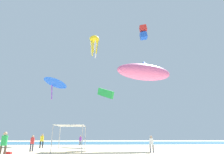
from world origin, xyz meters
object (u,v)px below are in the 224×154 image
Objects in this scene: person_leftmost at (4,142)px; person_rightmost at (32,142)px; person_near_tent at (151,143)px; person_central at (42,140)px; canopy_tent at (71,127)px; kite_inflatable_pink at (144,72)px; kite_octopus_yellow at (94,40)px; kite_delta_blue at (56,81)px; kite_box_red at (143,32)px; kite_parafoil_green at (105,93)px; person_far_shore at (80,139)px; cooler_box at (8,154)px.

person_rightmost is at bearing -96.44° from person_leftmost.
person_near_tent is at bearing -168.21° from person_leftmost.
person_leftmost is 1.00× the size of person_central.
kite_inflatable_pink is at bearing 30.24° from canopy_tent.
kite_octopus_yellow is at bearing 146.37° from kite_inflatable_pink.
kite_delta_blue is at bearing 27.25° from kite_octopus_yellow.
kite_box_red is at bearing -134.03° from person_leftmost.
person_near_tent is at bearing -59.90° from person_central.
person_near_tent is 11.92m from kite_inflatable_pink.
person_near_tent is at bearing -69.85° from person_rightmost.
person_rightmost is 0.50× the size of kite_box_red.
person_rightmost is 0.44× the size of kite_parafoil_green.
person_far_shore is 0.26× the size of kite_delta_blue.
person_near_tent is at bearing 6.46° from kite_delta_blue.
person_near_tent is 0.95× the size of person_far_shore.
kite_octopus_yellow is at bearing -119.44° from person_leftmost.
person_central is 6.45m from person_rightmost.
kite_parafoil_green is (3.83, 12.71, 6.47)m from canopy_tent.
person_near_tent is 0.24× the size of kite_delta_blue.
kite_octopus_yellow is at bearing 78.18° from canopy_tent.
kite_octopus_yellow reaches higher than kite_inflatable_pink.
person_rightmost is 0.25× the size of kite_delta_blue.
kite_box_red is (2.66, 9.97, 12.87)m from kite_inflatable_pink.
kite_box_red reaches higher than person_leftmost.
kite_parafoil_green is at bearing 40.40° from kite_delta_blue.
kite_inflatable_pink is at bearing 23.32° from kite_delta_blue.
canopy_tent reaches higher than person_rightmost.
kite_box_red is at bearing -18.60° from person_rightmost.
person_rightmost is at bearing -170.51° from person_near_tent.
person_near_tent is 16.61m from kite_parafoil_green.
canopy_tent is 2.10× the size of person_near_tent.
kite_parafoil_green is (8.83, 5.48, 7.88)m from person_central.
kite_inflatable_pink is 16.50m from kite_box_red.
kite_parafoil_green is at bearing -4.38° from person_rightmost.
kite_delta_blue is at bearing 133.54° from kite_inflatable_pink.
person_leftmost is 21.85m from kite_octopus_yellow.
person_central is 3.26× the size of cooler_box.
person_rightmost is at bearing 139.00° from kite_box_red.
kite_parafoil_green reaches higher than person_leftmost.
person_far_shore is at bearing 77.80° from cooler_box.
cooler_box is 0.06× the size of kite_inflatable_pink.
kite_octopus_yellow is (5.83, 7.49, 16.38)m from person_rightmost.
kite_inflatable_pink is (14.51, -1.68, 9.62)m from person_central.
kite_parafoil_green is at bearing -119.83° from person_leftmost.
person_central is 17.64m from kite_octopus_yellow.
kite_delta_blue is (-1.84, 14.57, 10.95)m from person_rightmost.
person_rightmost reaches higher than cooler_box.
kite_octopus_yellow reaches higher than kite_delta_blue.
person_near_tent is 13.00m from person_leftmost.
person_central is 0.21× the size of kite_inflatable_pink.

